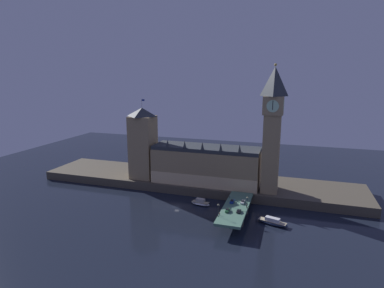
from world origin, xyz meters
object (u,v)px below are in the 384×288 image
at_px(car_northbound_trail, 228,210).
at_px(boat_downstream, 272,222).
at_px(car_northbound_lead, 232,201).
at_px(car_southbound_trail, 243,202).
at_px(pedestrian_near_rail, 220,214).
at_px(pedestrian_far_rail, 229,197).
at_px(pedestrian_mid_walk, 247,206).
at_px(car_southbound_lead, 239,211).
at_px(clock_tower, 272,126).
at_px(street_lamp_mid, 247,201).
at_px(boat_upstream, 200,203).
at_px(victoria_tower, 143,143).
at_px(street_lamp_near, 218,209).

xyz_separation_m(car_northbound_trail, boat_downstream, (22.45, 5.95, -5.97)).
bearing_deg(boat_downstream, car_northbound_lead, 164.07).
height_order(car_southbound_trail, pedestrian_near_rail, pedestrian_near_rail).
bearing_deg(pedestrian_far_rail, pedestrian_mid_walk, -41.56).
distance_m(car_southbound_lead, car_southbound_trail, 12.66).
distance_m(car_northbound_trail, boat_downstream, 23.98).
relative_size(clock_tower, street_lamp_mid, 11.92).
distance_m(car_northbound_lead, pedestrian_near_rail, 18.43).
height_order(clock_tower, car_northbound_lead, clock_tower).
bearing_deg(boat_upstream, boat_downstream, -16.84).
distance_m(pedestrian_near_rail, pedestrian_mid_walk, 18.14).
distance_m(clock_tower, car_northbound_lead, 50.23).
bearing_deg(street_lamp_mid, car_southbound_trail, 118.23).
bearing_deg(car_northbound_lead, boat_upstream, 162.14).
xyz_separation_m(victoria_tower, car_southbound_lead, (73.90, -40.90, -22.80)).
bearing_deg(car_southbound_lead, pedestrian_mid_walk, 68.96).
xyz_separation_m(car_southbound_trail, street_lamp_mid, (3.25, -6.05, 3.31)).
height_order(clock_tower, boat_upstream, clock_tower).
distance_m(boat_upstream, boat_downstream, 44.48).
xyz_separation_m(clock_tower, boat_downstream, (4.69, -32.86, -44.81)).
bearing_deg(boat_downstream, pedestrian_near_rail, -154.99).
xyz_separation_m(car_southbound_lead, boat_upstream, (-25.82, 17.98, -5.80)).
distance_m(car_southbound_lead, pedestrian_far_rail, 19.49).
height_order(pedestrian_near_rail, pedestrian_far_rail, pedestrian_far_rail).
xyz_separation_m(street_lamp_mid, boat_downstream, (13.50, -1.52, -9.26)).
bearing_deg(boat_downstream, clock_tower, 98.12).
xyz_separation_m(car_northbound_lead, boat_downstream, (22.45, -6.41, -5.98)).
distance_m(pedestrian_near_rail, boat_downstream, 28.57).
bearing_deg(pedestrian_mid_walk, car_southbound_lead, -111.04).
bearing_deg(boat_upstream, pedestrian_far_rail, -1.55).
height_order(boat_upstream, boat_downstream, boat_upstream).
relative_size(car_northbound_lead, street_lamp_near, 0.65).
bearing_deg(clock_tower, car_northbound_trail, -114.59).
distance_m(car_southbound_trail, boat_upstream, 27.01).
bearing_deg(street_lamp_mid, pedestrian_near_rail, -131.53).
distance_m(clock_tower, pedestrian_near_rail, 62.60).
relative_size(car_southbound_lead, boat_downstream, 0.23).
xyz_separation_m(car_northbound_lead, car_southbound_trail, (5.70, 1.17, -0.03)).
relative_size(car_southbound_lead, pedestrian_near_rail, 2.47).
xyz_separation_m(pedestrian_mid_walk, boat_upstream, (-28.67, 10.57, -6.04)).
height_order(clock_tower, car_southbound_trail, clock_tower).
xyz_separation_m(boat_upstream, boat_downstream, (42.57, -12.89, -0.08)).
xyz_separation_m(car_southbound_lead, boat_downstream, (16.75, 5.09, -5.88)).
bearing_deg(car_northbound_trail, street_lamp_near, -114.15).
bearing_deg(street_lamp_near, car_northbound_lead, 80.59).
bearing_deg(car_northbound_trail, victoria_tower, 148.52).
bearing_deg(boat_downstream, pedestrian_mid_walk, 170.54).
xyz_separation_m(pedestrian_near_rail, street_lamp_mid, (11.80, 13.32, 3.18)).
distance_m(victoria_tower, street_lamp_near, 83.62).
xyz_separation_m(car_southbound_lead, car_southbound_trail, (0.00, 12.66, 0.07)).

